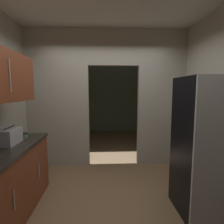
# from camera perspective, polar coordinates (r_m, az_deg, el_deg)

# --- Properties ---
(ground) EXTENTS (20.00, 20.00, 0.00)m
(ground) POSITION_cam_1_polar(r_m,az_deg,el_deg) (2.88, -0.92, -27.08)
(ground) COLOR brown
(kitchen_overhead_slab) EXTENTS (3.70, 6.92, 0.06)m
(kitchen_overhead_slab) POSITION_cam_1_polar(r_m,az_deg,el_deg) (3.10, -1.34, 30.97)
(kitchen_overhead_slab) COLOR silver
(kitchen_partition) EXTENTS (3.30, 0.12, 2.84)m
(kitchen_partition) POSITION_cam_1_polar(r_m,az_deg,el_deg) (3.85, -2.29, 5.75)
(kitchen_partition) COLOR #ADA899
(kitchen_partition) RESTS_ON ground
(adjoining_room_shell) EXTENTS (3.30, 3.31, 2.84)m
(adjoining_room_shell) POSITION_cam_1_polar(r_m,az_deg,el_deg) (6.03, -2.03, 5.06)
(adjoining_room_shell) COLOR slate
(adjoining_room_shell) RESTS_ON ground
(refrigerator) EXTENTS (0.70, 0.71, 1.77)m
(refrigerator) POSITION_cam_1_polar(r_m,az_deg,el_deg) (2.67, 27.61, -9.59)
(refrigerator) COLOR black
(refrigerator) RESTS_ON ground
(lower_cabinet_run) EXTENTS (0.66, 1.66, 0.90)m
(lower_cabinet_run) POSITION_cam_1_polar(r_m,az_deg,el_deg) (2.77, -31.10, -18.85)
(lower_cabinet_run) COLOR brown
(lower_cabinet_run) RESTS_ON ground
(boombox) EXTENTS (0.19, 0.35, 0.23)m
(boombox) POSITION_cam_1_polar(r_m,az_deg,el_deg) (2.75, -29.23, -6.67)
(boombox) COLOR #B2B2B7
(boombox) RESTS_ON lower_cabinet_run
(book_stack) EXTENTS (0.15, 0.17, 0.07)m
(book_stack) POSITION_cam_1_polar(r_m,az_deg,el_deg) (3.04, -26.22, -6.66)
(book_stack) COLOR beige
(book_stack) RESTS_ON lower_cabinet_run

